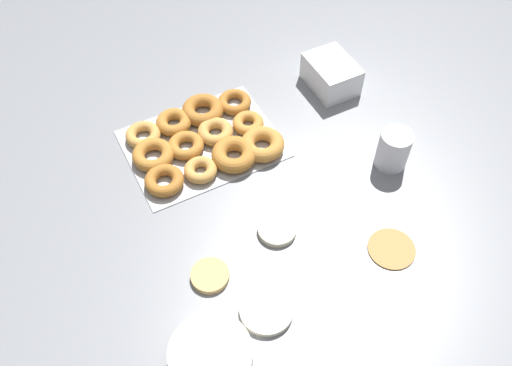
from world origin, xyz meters
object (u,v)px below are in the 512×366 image
(pancake_3, at_px, (266,310))
(paper_cup, at_px, (393,150))
(donut_tray, at_px, (205,140))
(pancake_1, at_px, (277,229))
(container_stack, at_px, (331,74))
(pancake_2, at_px, (210,276))
(batter_bowl, at_px, (211,356))
(pancake_0, at_px, (392,248))

(pancake_3, relative_size, paper_cup, 1.08)
(pancake_3, height_order, donut_tray, donut_tray)
(pancake_1, distance_m, pancake_3, 0.21)
(container_stack, bearing_deg, donut_tray, 5.85)
(container_stack, distance_m, paper_cup, 0.33)
(donut_tray, bearing_deg, paper_cup, 145.01)
(pancake_2, bearing_deg, paper_cup, -171.12)
(pancake_3, xyz_separation_m, donut_tray, (-0.08, -0.50, 0.01))
(pancake_3, distance_m, donut_tray, 0.51)
(pancake_2, height_order, paper_cup, paper_cup)
(donut_tray, xyz_separation_m, container_stack, (-0.42, -0.04, 0.02))
(pancake_2, height_order, batter_bowl, batter_bowl)
(container_stack, bearing_deg, pancake_0, 72.52)
(pancake_1, bearing_deg, pancake_3, 54.83)
(pancake_3, bearing_deg, pancake_1, -125.17)
(paper_cup, bearing_deg, container_stack, -93.45)
(pancake_3, relative_size, donut_tray, 0.30)
(pancake_1, relative_size, donut_tray, 0.23)
(pancake_2, relative_size, donut_tray, 0.22)
(donut_tray, relative_size, paper_cup, 3.67)
(pancake_3, bearing_deg, batter_bowl, 15.82)
(donut_tray, xyz_separation_m, paper_cup, (-0.40, 0.28, 0.03))
(pancake_2, distance_m, donut_tray, 0.40)
(pancake_3, height_order, paper_cup, paper_cup)
(pancake_2, bearing_deg, container_stack, -144.41)
(donut_tray, bearing_deg, pancake_0, 116.85)
(container_stack, bearing_deg, pancake_1, 44.33)
(pancake_2, distance_m, pancake_3, 0.15)
(donut_tray, xyz_separation_m, batter_bowl, (0.23, 0.54, 0.01))
(pancake_2, xyz_separation_m, pancake_3, (-0.07, 0.13, 0.00))
(pancake_1, xyz_separation_m, batter_bowl, (0.27, 0.21, 0.02))
(batter_bowl, relative_size, paper_cup, 1.57)
(pancake_0, relative_size, pancake_3, 0.95)
(batter_bowl, bearing_deg, pancake_3, -164.18)
(pancake_0, height_order, pancake_2, pancake_2)
(pancake_2, relative_size, paper_cup, 0.81)
(pancake_1, height_order, pancake_3, same)
(donut_tray, distance_m, batter_bowl, 0.59)
(pancake_1, bearing_deg, batter_bowl, 38.20)
(pancake_3, relative_size, batter_bowl, 0.69)
(pancake_2, bearing_deg, pancake_0, 162.36)
(pancake_1, xyz_separation_m, pancake_3, (0.12, 0.17, 0.00))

